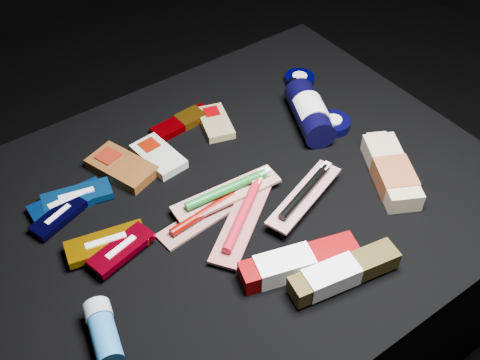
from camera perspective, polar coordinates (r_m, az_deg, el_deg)
ground at (r=1.44m, az=-0.26°, el=-12.37°), size 3.00×3.00×0.00m
cloth_table at (r=1.27m, az=-0.29°, el=-7.54°), size 0.98×0.78×0.40m
luna_bar_0 at (r=1.14m, az=-16.00°, el=-2.05°), size 0.14×0.06×0.02m
luna_bar_1 at (r=1.14m, az=-15.19°, el=-1.52°), size 0.13×0.08×0.02m
luna_bar_2 at (r=1.11m, az=-16.83°, el=-3.33°), size 0.11×0.07×0.01m
luna_bar_3 at (r=1.05m, az=-12.55°, el=-5.91°), size 0.14×0.08×0.02m
luna_bar_4 at (r=1.03m, az=-11.18°, el=-6.49°), size 0.12×0.07×0.02m
clif_bar_0 at (r=1.18m, az=-11.34°, el=1.30°), size 0.11×0.15×0.02m
clif_bar_1 at (r=1.19m, az=-7.87°, el=2.37°), size 0.07×0.12×0.02m
clif_bar_2 at (r=1.26m, az=-2.41°, el=5.57°), size 0.09×0.12×0.02m
power_bar at (r=1.27m, az=-5.26°, el=5.60°), size 0.14×0.05×0.02m
lotion_bottle at (r=1.25m, az=6.61°, el=6.39°), size 0.12×0.20×0.07m
cream_tin_upper at (r=1.38m, az=5.66°, el=9.46°), size 0.07×0.07×0.02m
cream_tin_lower at (r=1.27m, az=8.83°, el=5.32°), size 0.07×0.07×0.02m
bodywash_bottle at (r=1.17m, az=14.18°, el=0.70°), size 0.14×0.19×0.04m
deodorant_stick at (r=0.94m, az=-12.85°, el=-13.81°), size 0.06×0.11×0.04m
toothbrush_pack_0 at (r=1.08m, az=-3.11°, el=-3.13°), size 0.20×0.06×0.02m
toothbrush_pack_1 at (r=1.06m, az=0.33°, el=-3.35°), size 0.21×0.17×0.02m
toothbrush_pack_2 at (r=1.09m, az=-1.15°, el=-1.08°), size 0.21×0.06×0.02m
toothbrush_pack_3 at (r=1.09m, az=6.21°, el=-1.22°), size 0.20×0.10×0.02m
toothpaste_carton_red at (r=1.00m, az=5.13°, el=-7.93°), size 0.21×0.10×0.04m
toothpaste_carton_green at (r=0.99m, az=9.41°, el=-8.79°), size 0.19×0.08×0.04m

